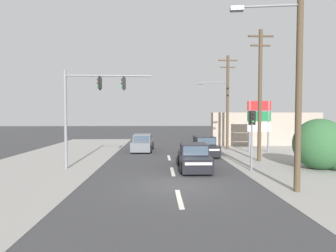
{
  "coord_description": "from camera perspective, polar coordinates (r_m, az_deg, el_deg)",
  "views": [
    {
      "loc": [
        -0.82,
        -12.17,
        3.28
      ],
      "look_at": [
        -0.23,
        4.0,
        2.63
      ],
      "focal_mm": 28.0,
      "sensor_mm": 36.0,
      "label": 1
    }
  ],
  "objects": [
    {
      "name": "lane_dash_mid",
      "position": [
        15.54,
        0.99,
        -9.87
      ],
      "size": [
        0.2,
        2.4,
        0.01
      ],
      "primitive_type": "cube",
      "color": "silver",
      "rests_on": "ground"
    },
    {
      "name": "sedan_oncoming_mid",
      "position": [
        21.85,
        7.87,
        -4.49
      ],
      "size": [
        1.99,
        4.28,
        1.56
      ],
      "color": "black",
      "rests_on": "ground"
    },
    {
      "name": "kerb_left_verge",
      "position": [
        18.19,
        -27.34,
        -8.3
      ],
      "size": [
        8.0,
        40.0,
        0.02
      ],
      "primitive_type": "cube",
      "color": "gray",
      "rests_on": "ground"
    },
    {
      "name": "shopping_plaza_sign",
      "position": [
        24.62,
        19.22,
        1.48
      ],
      "size": [
        2.1,
        0.16,
        4.6
      ],
      "color": "slate",
      "rests_on": "ground"
    },
    {
      "name": "shopfront_wall_far",
      "position": [
        30.58,
        20.63,
        -0.62
      ],
      "size": [
        12.0,
        1.0,
        3.6
      ],
      "primitive_type": "cube",
      "color": "#A39384",
      "rests_on": "ground"
    },
    {
      "name": "lane_dash_near",
      "position": [
        10.71,
        2.49,
        -15.5
      ],
      "size": [
        0.2,
        2.4,
        0.01
      ],
      "primitive_type": "cube",
      "color": "silver",
      "rests_on": "ground"
    },
    {
      "name": "utility_pole_background_right",
      "position": [
        25.73,
        12.52,
        5.72
      ],
      "size": [
        3.77,
        0.68,
        8.96
      ],
      "color": "#4C3D2B",
      "rests_on": "ground"
    },
    {
      "name": "ground_plane",
      "position": [
        12.63,
        1.74,
        -12.75
      ],
      "size": [
        140.0,
        140.0,
        0.0
      ],
      "primitive_type": "plane",
      "color": "#3A3A3D"
    },
    {
      "name": "kerb_right_verge",
      "position": [
        17.55,
        32.41,
        -8.79
      ],
      "size": [
        10.0,
        44.0,
        0.02
      ],
      "primitive_type": "cube",
      "color": "gray",
      "rests_on": "ground"
    },
    {
      "name": "lane_dash_far",
      "position": [
        20.45,
        0.23,
        -6.92
      ],
      "size": [
        0.2,
        2.4,
        0.01
      ],
      "primitive_type": "cube",
      "color": "silver",
      "rests_on": "ground"
    },
    {
      "name": "sedan_receding_far",
      "position": [
        24.36,
        -5.55,
        -3.78
      ],
      "size": [
        2.03,
        4.31,
        1.56
      ],
      "color": "slate",
      "rests_on": "ground"
    },
    {
      "name": "pedestal_signal_right_kerb",
      "position": [
        16.1,
        17.8,
        -0.88
      ],
      "size": [
        0.44,
        0.3,
        3.56
      ],
      "color": "slate",
      "rests_on": "ground"
    },
    {
      "name": "traffic_signal_mast",
      "position": [
        16.74,
        -17.22,
        5.17
      ],
      "size": [
        5.29,
        0.46,
        6.0
      ],
      "color": "slate",
      "rests_on": "ground"
    },
    {
      "name": "sedan_crossing_left",
      "position": [
        16.17,
        5.62,
        -6.88
      ],
      "size": [
        1.94,
        4.27,
        1.56
      ],
      "color": "black",
      "rests_on": "ground"
    },
    {
      "name": "utility_pole_midground_right",
      "position": [
        19.79,
        19.38,
        6.85
      ],
      "size": [
        1.8,
        0.26,
        9.31
      ],
      "color": "#4C3D2B",
      "rests_on": "ground"
    },
    {
      "name": "utility_pole_foreground_right",
      "position": [
        12.62,
        26.17,
        13.85
      ],
      "size": [
        3.77,
        0.65,
        10.97
      ],
      "color": "#4C3D2B",
      "rests_on": "ground"
    },
    {
      "name": "roadside_bush",
      "position": [
        18.41,
        30.6,
        -3.7
      ],
      "size": [
        3.26,
        2.8,
        3.09
      ],
      "color": "#2D5B33",
      "rests_on": "ground"
    }
  ]
}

